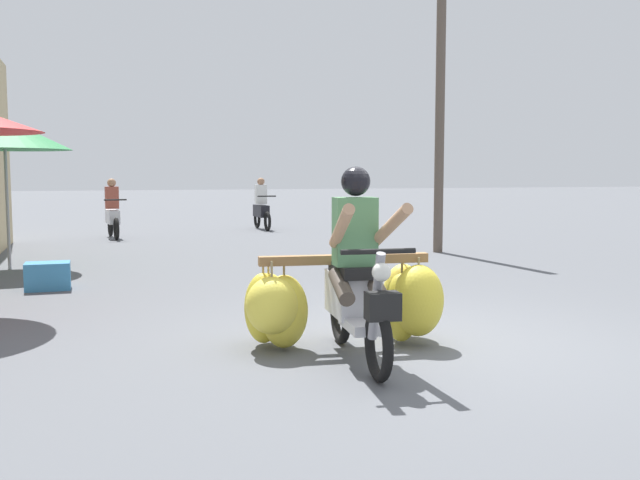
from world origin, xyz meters
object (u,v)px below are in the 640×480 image
(motorbike_distant_ahead_right, at_px, (113,214))
(utility_pole, at_px, (440,113))
(produce_crate, at_px, (48,276))
(motorbike_main_loaded, at_px, (342,297))
(market_umbrella_near_shop, at_px, (4,134))
(motorbike_distant_ahead_left, at_px, (261,209))

(motorbike_distant_ahead_right, bearing_deg, utility_pole, -40.62)
(produce_crate, bearing_deg, motorbike_main_loaded, -57.99)
(produce_crate, bearing_deg, market_umbrella_near_shop, 106.49)
(motorbike_distant_ahead_left, height_order, utility_pole, utility_pole)
(market_umbrella_near_shop, distance_m, produce_crate, 3.16)
(motorbike_distant_ahead_left, distance_m, utility_pole, 7.11)
(motorbike_distant_ahead_left, xyz_separation_m, utility_pole, (1.99, -6.50, 2.10))
(motorbike_distant_ahead_left, relative_size, market_umbrella_near_shop, 0.68)
(market_umbrella_near_shop, distance_m, utility_pole, 7.66)
(motorbike_main_loaded, relative_size, motorbike_distant_ahead_left, 1.14)
(motorbike_distant_ahead_right, bearing_deg, produce_crate, -97.81)
(utility_pole, bearing_deg, produce_crate, -160.55)
(market_umbrella_near_shop, height_order, utility_pole, utility_pole)
(motorbike_main_loaded, distance_m, utility_pole, 8.22)
(market_umbrella_near_shop, bearing_deg, utility_pole, 0.58)
(motorbike_distant_ahead_left, distance_m, motorbike_distant_ahead_right, 4.18)
(motorbike_distant_ahead_right, relative_size, utility_pole, 0.30)
(produce_crate, distance_m, utility_pole, 7.77)
(motorbike_distant_ahead_left, xyz_separation_m, produce_crate, (-4.95, -8.95, -0.39))
(market_umbrella_near_shop, xyz_separation_m, utility_pole, (7.64, 0.08, 0.52))
(motorbike_main_loaded, distance_m, motorbike_distant_ahead_left, 13.34)
(motorbike_main_loaded, relative_size, motorbike_distant_ahead_right, 1.14)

